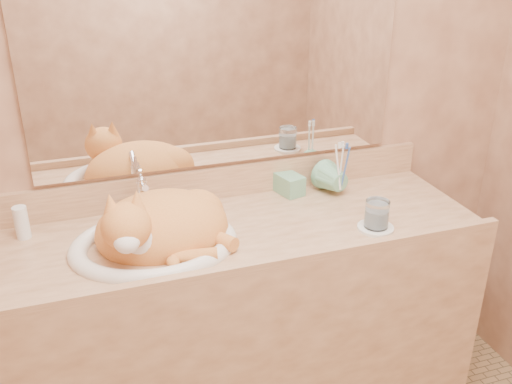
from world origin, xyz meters
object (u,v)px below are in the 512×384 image
object	(u,v)px
soap_dispenser	(299,178)
cat	(159,224)
toothbrush_cup	(341,184)
water_glass	(377,214)
sink_basin	(153,223)
vanity_counter	(246,330)

from	to	relation	value
soap_dispenser	cat	bearing A→B (deg)	-177.81
toothbrush_cup	water_glass	bearing A→B (deg)	-89.36
sink_basin	vanity_counter	bearing A→B (deg)	6.96
soap_dispenser	water_glass	distance (m)	0.34
cat	toothbrush_cup	xyz separation A→B (m)	(0.70, 0.13, -0.02)
toothbrush_cup	vanity_counter	bearing A→B (deg)	-164.60
toothbrush_cup	soap_dispenser	bearing A→B (deg)	163.34
toothbrush_cup	cat	bearing A→B (deg)	-169.63
vanity_counter	cat	size ratio (longest dim) A/B	3.72
vanity_counter	toothbrush_cup	distance (m)	0.64
vanity_counter	sink_basin	xyz separation A→B (m)	(-0.31, -0.02, 0.51)
vanity_counter	soap_dispenser	bearing A→B (deg)	31.47
sink_basin	water_glass	world-z (taller)	sink_basin
cat	soap_dispenser	world-z (taller)	cat
cat	water_glass	distance (m)	0.71
vanity_counter	water_glass	size ratio (longest dim) A/B	17.09
cat	toothbrush_cup	bearing A→B (deg)	10.01
toothbrush_cup	water_glass	distance (m)	0.26
cat	water_glass	xyz separation A→B (m)	(0.70, -0.13, -0.02)
vanity_counter	water_glass	distance (m)	0.65
cat	soap_dispenser	bearing A→B (deg)	17.19
soap_dispenser	toothbrush_cup	xyz separation A→B (m)	(0.15, -0.05, -0.03)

